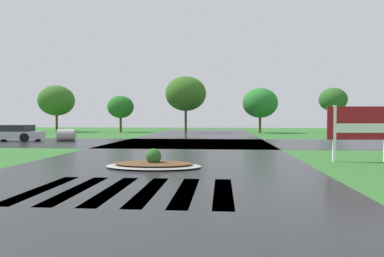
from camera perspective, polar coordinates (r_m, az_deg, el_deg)
name	(u,v)px	position (r m, az deg, el deg)	size (l,w,h in m)	color
asphalt_roadway	(163,165)	(13.51, -4.72, -5.83)	(10.96, 80.00, 0.01)	#232628
asphalt_cross_road	(190,143)	(25.01, -0.30, -2.33)	(90.00, 9.87, 0.01)	#232628
crosswalk_stripes	(131,190)	(8.98, -9.73, -9.70)	(4.95, 3.57, 0.01)	white
estate_billboard	(360,126)	(15.96, 25.21, 0.43)	(2.64, 0.25, 2.28)	white
median_island	(154,164)	(12.88, -6.15, -5.64)	(3.43, 2.03, 0.68)	#9E9B93
car_white_sedan	(15,133)	(30.44, -26.43, -0.70)	(4.28, 2.13, 1.23)	#B7B7BF
drainage_pipe_stack	(66,135)	(28.68, -19.38, -1.01)	(1.46, 1.19, 0.91)	#9E9B93
background_treeline	(210,99)	(42.05, 2.95, 4.78)	(45.40, 6.65, 6.60)	#4C3823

